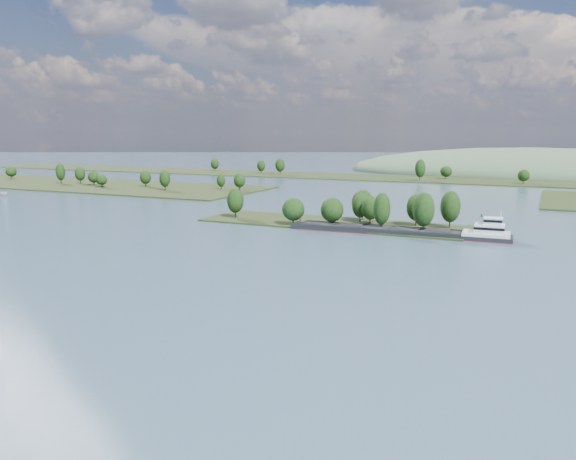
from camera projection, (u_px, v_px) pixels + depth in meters
The scene contains 7 objects.
ground at pixel (256, 255), 157.50m from camera, with size 1800.00×1800.00×0.00m, color #364D5E.
tree_island at pixel (349, 214), 206.80m from camera, with size 100.00×31.61×15.06m.
left_bank at pixel (55, 183), 378.08m from camera, with size 300.00×80.00×15.22m.
back_shoreline at pixel (449, 180), 403.97m from camera, with size 900.00×60.00×16.41m.
hill_west at pixel (533, 174), 471.70m from camera, with size 320.00×160.00×44.00m, color #435C3F.
cargo_barge at pixel (412, 231), 188.50m from camera, with size 74.61×12.79×10.04m.
motorboat at pixel (4, 194), 304.10m from camera, with size 2.44×6.48×2.50m, color silver.
Camera 1 is at (73.39, -15.68, 33.85)m, focal length 35.00 mm.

